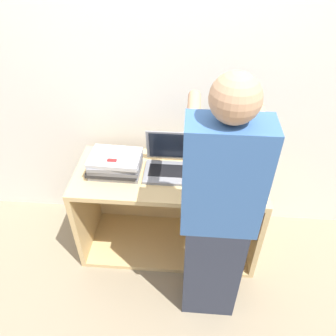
{
  "coord_description": "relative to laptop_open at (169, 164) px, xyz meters",
  "views": [
    {
      "loc": [
        0.13,
        -1.41,
        2.17
      ],
      "look_at": [
        0.0,
        0.19,
        0.86
      ],
      "focal_mm": 35.0,
      "sensor_mm": 36.0,
      "label": 1
    }
  ],
  "objects": [
    {
      "name": "laptop_stack_right",
      "position": [
        0.36,
        -0.04,
        -0.01
      ],
      "size": [
        0.35,
        0.26,
        0.08
      ],
      "color": "gray",
      "rests_on": "cart"
    },
    {
      "name": "laptop_stack_left",
      "position": [
        -0.36,
        -0.05,
        0.02
      ],
      "size": [
        0.36,
        0.26,
        0.14
      ],
      "color": "gray",
      "rests_on": "cart"
    },
    {
      "name": "cart",
      "position": [
        0.0,
        0.02,
        -0.42
      ],
      "size": [
        1.29,
        0.55,
        0.74
      ],
      "color": "tan",
      "rests_on": "ground_plane"
    },
    {
      "name": "wall_back",
      "position": [
        0.0,
        0.34,
        0.41
      ],
      "size": [
        8.0,
        0.05,
        2.4
      ],
      "color": "silver",
      "rests_on": "ground_plane"
    },
    {
      "name": "inventory_tag",
      "position": [
        -0.36,
        -0.11,
        0.09
      ],
      "size": [
        0.06,
        0.02,
        0.01
      ],
      "color": "red",
      "rests_on": "laptop_stack_left"
    },
    {
      "name": "person",
      "position": [
        0.3,
        -0.52,
        0.05
      ],
      "size": [
        0.4,
        0.53,
        1.67
      ],
      "color": "#2D3342",
      "rests_on": "ground_plane"
    },
    {
      "name": "laptop_open",
      "position": [
        0.0,
        0.0,
        0.0
      ],
      "size": [
        0.33,
        0.28,
        0.26
      ],
      "color": "gray",
      "rests_on": "cart"
    },
    {
      "name": "ground_plane",
      "position": [
        0.0,
        -0.32,
        -0.79
      ],
      "size": [
        12.0,
        12.0,
        0.0
      ],
      "primitive_type": "plane",
      "color": "gray"
    }
  ]
}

